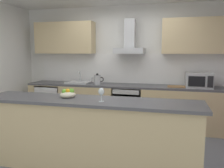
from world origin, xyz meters
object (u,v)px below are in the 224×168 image
at_px(oven, 128,106).
at_px(range_hood, 130,43).
at_px(refrigerator, 52,103).
at_px(fruit_bowl, 68,94).
at_px(wine_glass, 101,92).
at_px(microwave, 199,80).
at_px(kettle, 97,79).
at_px(sink, 78,82).
at_px(chopping_board, 176,87).

distance_m(oven, range_hood, 1.33).
bearing_deg(refrigerator, fruit_bowl, -55.80).
bearing_deg(wine_glass, fruit_bowl, 163.53).
distance_m(microwave, fruit_bowl, 2.66).
relative_size(kettle, range_hood, 0.40).
relative_size(refrigerator, kettle, 2.94).
distance_m(sink, range_hood, 1.43).
bearing_deg(microwave, chopping_board, 179.43).
height_order(refrigerator, chopping_board, chopping_board).
bearing_deg(range_hood, microwave, -6.42).
bearing_deg(wine_glass, chopping_board, 64.53).
bearing_deg(chopping_board, fruit_bowl, -128.93).
height_order(refrigerator, kettle, kettle).
bearing_deg(oven, range_hood, 90.00).
xyz_separation_m(refrigerator, fruit_bowl, (1.27, -1.87, 0.59)).
distance_m(microwave, sink, 2.54).
distance_m(sink, fruit_bowl, 1.98).
bearing_deg(refrigerator, kettle, -1.60).
bearing_deg(oven, sink, 179.44).
bearing_deg(kettle, chopping_board, 0.35).
relative_size(sink, wine_glass, 2.81).
relative_size(kettle, fruit_bowl, 1.31).
xyz_separation_m(oven, refrigerator, (-1.78, -0.00, -0.03)).
relative_size(oven, microwave, 1.60).
bearing_deg(oven, fruit_bowl, -105.37).
xyz_separation_m(refrigerator, microwave, (3.18, -0.03, 0.62)).
relative_size(microwave, sink, 1.00).
relative_size(refrigerator, sink, 1.70).
bearing_deg(kettle, range_hood, 13.62).
xyz_separation_m(sink, kettle, (0.46, -0.04, 0.08)).
bearing_deg(kettle, wine_glass, -70.78).
distance_m(refrigerator, kettle, 1.25).
distance_m(range_hood, chopping_board, 1.32).
bearing_deg(microwave, range_hood, 173.58).
bearing_deg(refrigerator, sink, 1.21).
distance_m(microwave, wine_glass, 2.43).
xyz_separation_m(microwave, kettle, (-2.07, -0.01, -0.04)).
bearing_deg(microwave, wine_glass, -124.53).
bearing_deg(range_hood, sink, -174.04).
bearing_deg(chopping_board, sink, 179.06).
bearing_deg(fruit_bowl, oven, 74.63).
xyz_separation_m(refrigerator, wine_glass, (1.81, -2.03, 0.67)).
xyz_separation_m(refrigerator, kettle, (1.11, -0.03, 0.58)).
bearing_deg(wine_glass, refrigerator, 131.71).
xyz_separation_m(refrigerator, sink, (0.65, 0.01, 0.50)).
height_order(oven, refrigerator, oven).
relative_size(microwave, wine_glass, 2.81).
distance_m(refrigerator, chopping_board, 2.80).
bearing_deg(oven, microwave, -1.14).
xyz_separation_m(refrigerator, range_hood, (1.78, 0.13, 1.36)).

